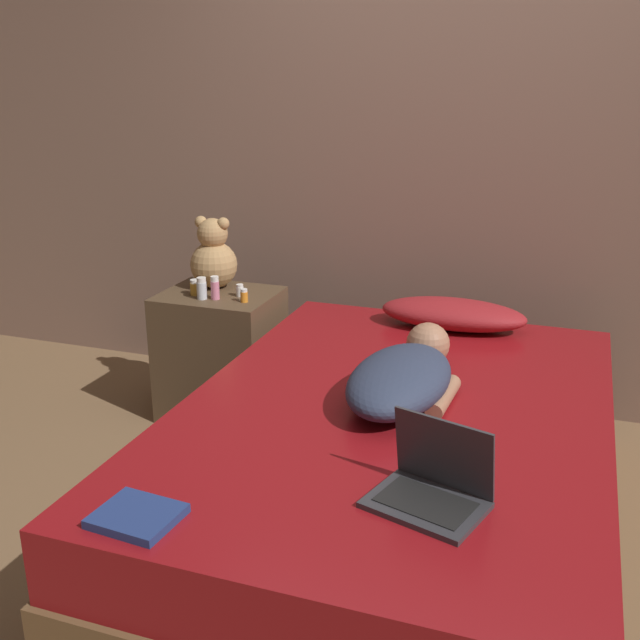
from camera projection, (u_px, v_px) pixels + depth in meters
ground_plane at (391, 538)px, 2.70m from camera, size 12.00×12.00×0.00m
wall_back at (470, 139)px, 3.47m from camera, size 8.00×0.06×2.60m
bed at (393, 474)px, 2.62m from camera, size 1.43×2.08×0.53m
nightstand at (221, 354)px, 3.59m from camera, size 0.53×0.44×0.61m
pillow at (453, 314)px, 3.27m from camera, size 0.63×0.28×0.13m
person_lying at (405, 375)px, 2.57m from camera, size 0.36×0.76×0.17m
laptop at (432, 485)px, 1.95m from camera, size 0.34×0.29×0.22m
teddy_bear at (214, 257)px, 3.55m from camera, size 0.22×0.22×0.34m
bottle_orange at (244, 296)px, 3.36m from camera, size 0.03×0.03×0.06m
bottle_amber at (195, 287)px, 3.46m from camera, size 0.05×0.05×0.07m
bottle_white at (240, 290)px, 3.44m from camera, size 0.03×0.03×0.06m
bottle_pink at (215, 288)px, 3.39m from camera, size 0.04×0.04×0.11m
bottle_clear at (202, 289)px, 3.40m from camera, size 0.05×0.05×0.10m
book at (137, 516)px, 1.88m from camera, size 0.22×0.19×0.02m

